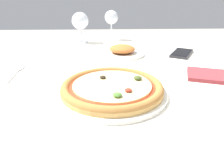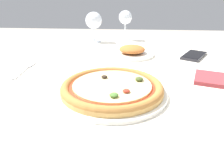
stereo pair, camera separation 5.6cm
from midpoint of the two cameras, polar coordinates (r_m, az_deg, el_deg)
name	(u,v)px [view 2 (the right image)]	position (r m, az deg, el deg)	size (l,w,h in m)	color
dining_table	(100,86)	(0.82, -1.19, -0.61)	(1.15, 1.14, 0.72)	brown
pizza_plate	(112,89)	(0.57, 2.85, -1.26)	(0.29, 0.29, 0.04)	white
fork	(24,69)	(0.79, -20.08, 3.61)	(0.03, 0.17, 0.00)	silver
wine_glass_far_left	(94,21)	(1.14, -3.35, 16.04)	(0.08, 0.08, 0.15)	silver
wine_glass_far_right	(125,18)	(1.20, 4.91, 16.67)	(0.07, 0.07, 0.15)	silver
cell_phone	(194,55)	(0.96, 22.23, 6.90)	(0.13, 0.16, 0.01)	#232328
side_plate	(132,52)	(0.92, 7.02, 8.37)	(0.18, 0.18, 0.04)	white
napkin_folded	(221,80)	(0.74, 28.67, 0.87)	(0.18, 0.15, 0.01)	#933338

